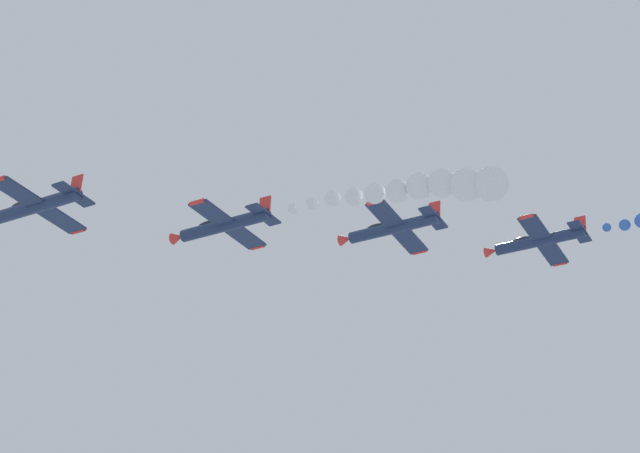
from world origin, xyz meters
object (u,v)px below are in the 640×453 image
at_px(airplane_left_inner, 223,225).
at_px(airplane_left_outer, 538,241).
at_px(airplane_lead, 35,206).
at_px(airplane_right_inner, 392,228).

bearing_deg(airplane_left_inner, airplane_left_outer, -38.80).
xyz_separation_m(airplane_lead, airplane_left_inner, (13.06, -9.34, 1.34)).
relative_size(airplane_lead, airplane_right_inner, 1.00).
bearing_deg(airplane_left_outer, airplane_lead, 142.28).
distance_m(airplane_lead, airplane_left_inner, 16.11).
distance_m(airplane_lead, airplane_left_outer, 48.14).
bearing_deg(airplane_right_inner, airplane_left_outer, -37.22).
relative_size(airplane_left_inner, airplane_right_inner, 1.00).
distance_m(airplane_left_inner, airplane_left_outer, 32.05).
height_order(airplane_lead, airplane_left_outer, airplane_left_outer).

